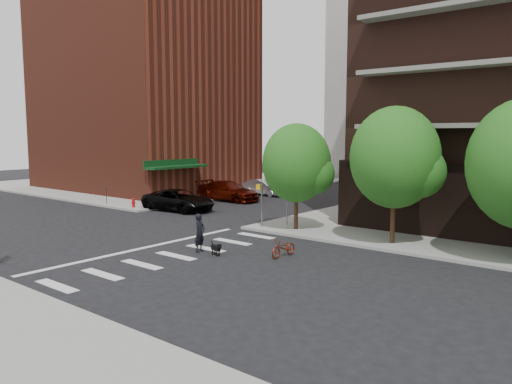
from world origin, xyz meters
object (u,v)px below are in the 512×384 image
(parked_car_black, at_px, (179,200))
(parked_car_silver, at_px, (265,187))
(dog_walker, at_px, (200,233))
(scooter, at_px, (284,248))
(fire_hydrant, at_px, (133,202))
(parked_car_maroon, at_px, (228,191))

(parked_car_black, xyz_separation_m, parked_car_silver, (-0.84, 11.50, -0.05))
(dog_walker, bearing_deg, scooter, -78.12)
(fire_hydrant, relative_size, parked_car_maroon, 0.13)
(scooter, bearing_deg, parked_car_silver, 132.05)
(parked_car_black, bearing_deg, scooter, -119.93)
(fire_hydrant, bearing_deg, scooter, -15.07)
(parked_car_maroon, height_order, dog_walker, dog_walker)
(parked_car_maroon, relative_size, dog_walker, 3.09)
(parked_car_black, distance_m, parked_car_silver, 11.53)
(parked_car_silver, height_order, dog_walker, dog_walker)
(scooter, bearing_deg, fire_hydrant, 166.68)
(parked_car_black, bearing_deg, parked_car_silver, -1.53)
(scooter, height_order, dog_walker, dog_walker)
(parked_car_black, height_order, parked_car_silver, parked_car_black)
(parked_car_maroon, bearing_deg, fire_hydrant, 161.47)
(parked_car_black, relative_size, parked_car_silver, 1.26)
(fire_hydrant, height_order, parked_car_black, parked_car_black)
(scooter, relative_size, dog_walker, 0.89)
(parked_car_black, relative_size, dog_walker, 3.04)
(parked_car_maroon, distance_m, dog_walker, 18.66)
(parked_car_black, xyz_separation_m, dog_walker, (10.65, -8.26, 0.15))
(parked_car_black, bearing_deg, parked_car_maroon, 1.73)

